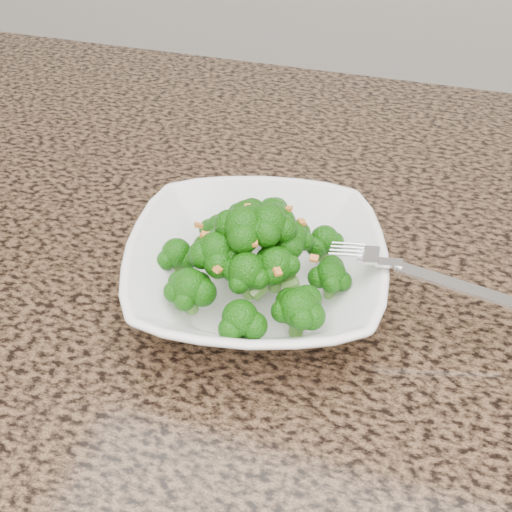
% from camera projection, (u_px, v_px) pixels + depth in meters
% --- Properties ---
extents(cabinet, '(1.55, 0.95, 0.87)m').
position_uv_depth(cabinet, '(245.00, 504.00, 0.97)').
color(cabinet, '#3A2518').
rests_on(cabinet, ground).
extents(granite_counter, '(1.64, 1.04, 0.03)m').
position_uv_depth(granite_counter, '(240.00, 286.00, 0.68)').
color(granite_counter, brown).
rests_on(granite_counter, cabinet).
extents(bowl, '(0.30, 0.30, 0.06)m').
position_uv_depth(bowl, '(256.00, 271.00, 0.63)').
color(bowl, white).
rests_on(bowl, granite_counter).
extents(broccoli_pile, '(0.22, 0.22, 0.06)m').
position_uv_depth(broccoli_pile, '(256.00, 219.00, 0.59)').
color(broccoli_pile, '#19630B').
rests_on(broccoli_pile, bowl).
extents(garlic_topping, '(0.13, 0.13, 0.01)m').
position_uv_depth(garlic_topping, '(256.00, 187.00, 0.57)').
color(garlic_topping, orange).
rests_on(garlic_topping, broccoli_pile).
extents(fork, '(0.20, 0.04, 0.01)m').
position_uv_depth(fork, '(394.00, 264.00, 0.58)').
color(fork, silver).
rests_on(fork, bowl).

